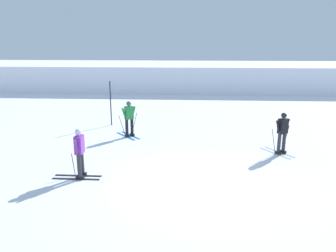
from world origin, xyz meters
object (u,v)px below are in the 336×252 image
skier_purple (79,152)px  trail_marker_pole (111,104)px  skier_black (282,132)px  skier_green (129,118)px

skier_purple → trail_marker_pole: trail_marker_pole is taller
skier_black → trail_marker_pole: 8.90m
skier_green → trail_marker_pole: trail_marker_pole is taller
trail_marker_pole → skier_green: bearing=-57.5°
skier_black → skier_green: same height
skier_green → skier_black: bearing=-17.6°
trail_marker_pole → skier_purple: bearing=-85.7°
skier_green → trail_marker_pole: bearing=122.5°
skier_purple → trail_marker_pole: bearing=94.3°
skier_black → skier_purple: (-7.34, -2.81, -0.00)m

